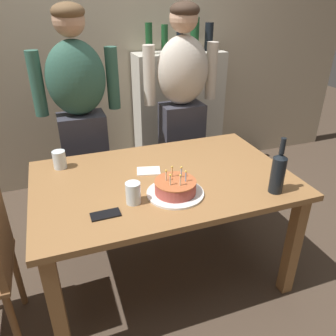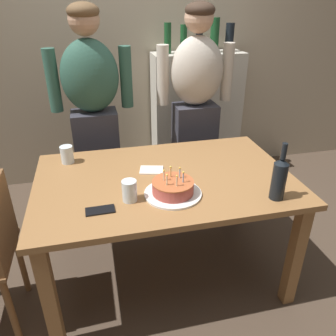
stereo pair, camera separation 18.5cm
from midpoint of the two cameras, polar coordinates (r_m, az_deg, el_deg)
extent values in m
plane|color=#47382B|center=(2.41, -2.99, -17.23)|extent=(10.00, 10.00, 0.00)
cube|color=tan|center=(3.26, -12.07, 19.99)|extent=(5.20, 0.10, 2.60)
cube|color=olive|center=(1.97, -3.49, -2.10)|extent=(1.50, 0.96, 0.03)
cube|color=olive|center=(1.84, -21.40, -21.84)|extent=(0.07, 0.07, 0.70)
cube|color=olive|center=(2.15, 18.27, -12.70)|extent=(0.07, 0.07, 0.70)
cube|color=olive|center=(2.47, -21.55, -7.63)|extent=(0.07, 0.07, 0.70)
cube|color=olive|center=(2.71, 8.14, -2.48)|extent=(0.07, 0.07, 0.70)
cylinder|color=white|center=(1.79, -1.62, -4.40)|extent=(0.31, 0.31, 0.01)
cylinder|color=#B24C42|center=(1.77, -1.64, -3.36)|extent=(0.22, 0.22, 0.06)
cylinder|color=#B75B33|center=(1.76, -1.65, -2.39)|extent=(0.22, 0.22, 0.01)
cylinder|color=beige|center=(1.70, -0.97, -2.33)|extent=(0.01, 0.01, 0.05)
sphere|color=#F9C64C|center=(1.68, -0.98, -1.36)|extent=(0.01, 0.01, 0.01)
cylinder|color=#93B7DB|center=(1.74, 0.03, -1.64)|extent=(0.01, 0.01, 0.05)
sphere|color=#F9C64C|center=(1.72, 0.03, -0.69)|extent=(0.01, 0.01, 0.01)
cylinder|color=#93B7DB|center=(1.78, -0.67, -0.90)|extent=(0.01, 0.01, 0.05)
sphere|color=#F9C64C|center=(1.76, -0.68, 0.03)|extent=(0.01, 0.01, 0.01)
cylinder|color=#EAB266|center=(1.78, -2.32, -0.83)|extent=(0.01, 0.01, 0.05)
sphere|color=#F9C64C|center=(1.77, -2.34, 0.10)|extent=(0.01, 0.01, 0.01)
cylinder|color=beige|center=(1.75, -3.35, -1.49)|extent=(0.01, 0.01, 0.05)
sphere|color=#F9C64C|center=(1.73, -3.38, -0.54)|extent=(0.01, 0.01, 0.01)
cylinder|color=beige|center=(1.71, -2.70, -2.25)|extent=(0.01, 0.01, 0.05)
sphere|color=#F9C64C|center=(1.69, -2.72, -1.29)|extent=(0.01, 0.01, 0.01)
cylinder|color=silver|center=(1.72, -9.07, -4.33)|extent=(0.08, 0.08, 0.11)
cylinder|color=silver|center=(2.18, -20.44, 1.30)|extent=(0.08, 0.08, 0.11)
cylinder|color=black|center=(1.83, 15.56, -1.28)|extent=(0.08, 0.08, 0.20)
cone|color=black|center=(1.78, 16.02, 1.94)|extent=(0.08, 0.08, 0.03)
cylinder|color=black|center=(1.76, 16.25, 3.58)|extent=(0.03, 0.03, 0.09)
cube|color=black|center=(1.68, -13.81, -7.86)|extent=(0.15, 0.08, 0.01)
cube|color=white|center=(2.03, -5.95, -0.58)|extent=(0.16, 0.14, 0.01)
cube|color=#33333D|center=(2.73, -15.51, -0.40)|extent=(0.34, 0.23, 0.92)
ellipsoid|color=#2D5647|center=(2.49, -17.62, 14.38)|extent=(0.41, 0.27, 0.52)
sphere|color=tan|center=(2.45, -18.93, 22.81)|extent=(0.21, 0.21, 0.21)
ellipsoid|color=brown|center=(2.43, -19.12, 24.02)|extent=(0.21, 0.21, 0.12)
cylinder|color=#2D5647|center=(2.55, -11.61, 14.75)|extent=(0.09, 0.09, 0.44)
cylinder|color=#2D5647|center=(2.53, -23.56, 12.99)|extent=(0.09, 0.09, 0.44)
cube|color=#33333D|center=(2.87, 0.42, 2.08)|extent=(0.34, 0.23, 0.92)
ellipsoid|color=beige|center=(2.65, 0.47, 16.30)|extent=(0.41, 0.27, 0.52)
sphere|color=tan|center=(2.60, 0.50, 24.33)|extent=(0.21, 0.21, 0.21)
ellipsoid|color=#38281E|center=(2.58, 0.63, 25.48)|extent=(0.21, 0.21, 0.12)
cylinder|color=beige|center=(2.78, 5.50, 16.17)|extent=(0.09, 0.09, 0.44)
cylinder|color=beige|center=(2.61, -5.35, 15.43)|extent=(0.09, 0.09, 0.44)
cylinder|color=brown|center=(2.28, -26.60, -16.22)|extent=(0.04, 0.04, 0.45)
cylinder|color=brown|center=(2.03, -27.42, -23.02)|extent=(0.04, 0.04, 0.45)
cube|color=beige|center=(3.35, 0.23, 8.71)|extent=(0.85, 0.30, 1.23)
cylinder|color=#194723|center=(3.10, -5.13, 21.23)|extent=(0.06, 0.06, 0.25)
cylinder|color=#194723|center=(3.14, -2.40, 21.22)|extent=(0.06, 0.06, 0.24)
cylinder|color=black|center=(3.19, 0.25, 21.17)|extent=(0.06, 0.06, 0.22)
cylinder|color=#194723|center=(3.24, 2.84, 21.86)|extent=(0.08, 0.08, 0.29)
cylinder|color=black|center=(3.29, 5.32, 21.48)|extent=(0.08, 0.08, 0.24)
camera|label=1|loc=(0.09, -92.86, -1.49)|focal=35.58mm
camera|label=2|loc=(0.09, 87.14, 1.49)|focal=35.58mm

